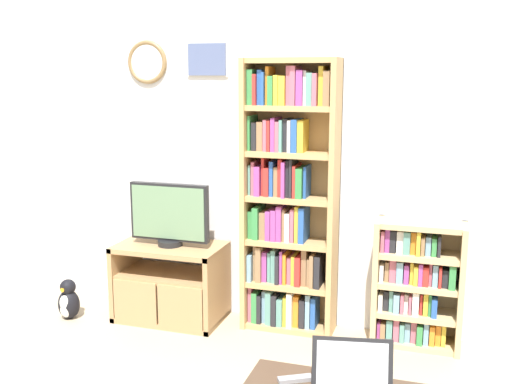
# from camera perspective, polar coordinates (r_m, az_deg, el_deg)

# --- Properties ---
(wall_back) EXTENTS (5.98, 0.09, 2.60)m
(wall_back) POSITION_cam_1_polar(r_m,az_deg,el_deg) (4.29, 1.53, 4.66)
(wall_back) COLOR silver
(wall_back) RESTS_ON ground_plane
(tv_stand) EXTENTS (0.78, 0.46, 0.57)m
(tv_stand) POSITION_cam_1_polar(r_m,az_deg,el_deg) (4.50, -8.21, -8.48)
(tv_stand) COLOR tan
(tv_stand) RESTS_ON ground_plane
(television) EXTENTS (0.60, 0.18, 0.46)m
(television) POSITION_cam_1_polar(r_m,az_deg,el_deg) (4.35, -8.25, -2.17)
(television) COLOR black
(television) RESTS_ON tv_stand
(bookshelf_tall) EXTENTS (0.65, 0.27, 1.90)m
(bookshelf_tall) POSITION_cam_1_polar(r_m,az_deg,el_deg) (4.15, 2.99, -0.81)
(bookshelf_tall) COLOR tan
(bookshelf_tall) RESTS_ON ground_plane
(bookshelf_short) EXTENTS (0.58, 0.28, 0.85)m
(bookshelf_short) POSITION_cam_1_polar(r_m,az_deg,el_deg) (4.16, 14.97, -8.54)
(bookshelf_short) COLOR tan
(bookshelf_short) RESTS_ON ground_plane
(remote_far_from_laptop) EXTENTS (0.16, 0.12, 0.02)m
(remote_far_from_laptop) POSITION_cam_1_polar(r_m,az_deg,el_deg) (2.89, 3.75, -17.34)
(remote_far_from_laptop) COLOR #99999E
(remote_far_from_laptop) RESTS_ON coffee_table
(penguin_figurine) EXTENTS (0.16, 0.15, 0.30)m
(penguin_figurine) POSITION_cam_1_polar(r_m,az_deg,el_deg) (4.72, -17.45, -9.87)
(penguin_figurine) COLOR black
(penguin_figurine) RESTS_ON ground_plane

